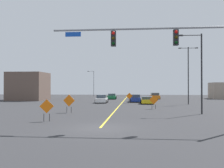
{
  "coord_description": "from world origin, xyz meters",
  "views": [
    {
      "loc": [
        2.42,
        -17.34,
        2.82
      ],
      "look_at": [
        -0.92,
        18.84,
        3.25
      ],
      "focal_mm": 40.75,
      "sensor_mm": 36.0,
      "label": 1
    }
  ],
  "objects_px": {
    "construction_sign_left_shoulder": "(69,101)",
    "car_blue_far": "(135,98)",
    "street_lamp_mid_left": "(188,71)",
    "car_green_passing": "(112,96)",
    "construction_sign_median_far": "(154,101)",
    "car_white_near": "(102,99)",
    "traffic_signal_assembly": "(177,47)",
    "car_orange_distant": "(155,96)",
    "construction_sign_right_lane": "(129,97)",
    "construction_sign_left_lane": "(47,107)",
    "street_lamp_far_left": "(93,82)",
    "street_lamp_near_left": "(200,69)",
    "car_yellow_mid": "(147,100)"
  },
  "relations": [
    {
      "from": "construction_sign_left_shoulder",
      "to": "car_green_passing",
      "type": "bearing_deg",
      "value": 86.72
    },
    {
      "from": "traffic_signal_assembly",
      "to": "car_blue_far",
      "type": "relative_size",
      "value": 2.8
    },
    {
      "from": "construction_sign_median_far",
      "to": "car_white_near",
      "type": "distance_m",
      "value": 14.66
    },
    {
      "from": "street_lamp_mid_left",
      "to": "construction_sign_left_lane",
      "type": "relative_size",
      "value": 5.12
    },
    {
      "from": "construction_sign_left_shoulder",
      "to": "car_white_near",
      "type": "bearing_deg",
      "value": 85.77
    },
    {
      "from": "street_lamp_far_left",
      "to": "car_orange_distant",
      "type": "height_order",
      "value": "street_lamp_far_left"
    },
    {
      "from": "construction_sign_left_shoulder",
      "to": "car_blue_far",
      "type": "height_order",
      "value": "construction_sign_left_shoulder"
    },
    {
      "from": "street_lamp_mid_left",
      "to": "construction_sign_right_lane",
      "type": "height_order",
      "value": "street_lamp_mid_left"
    },
    {
      "from": "street_lamp_mid_left",
      "to": "car_orange_distant",
      "type": "height_order",
      "value": "street_lamp_mid_left"
    },
    {
      "from": "car_yellow_mid",
      "to": "street_lamp_near_left",
      "type": "bearing_deg",
      "value": -73.2
    },
    {
      "from": "construction_sign_right_lane",
      "to": "car_blue_far",
      "type": "height_order",
      "value": "construction_sign_right_lane"
    },
    {
      "from": "construction_sign_median_far",
      "to": "street_lamp_far_left",
      "type": "bearing_deg",
      "value": 110.03
    },
    {
      "from": "construction_sign_left_lane",
      "to": "car_white_near",
      "type": "distance_m",
      "value": 24.69
    },
    {
      "from": "traffic_signal_assembly",
      "to": "car_orange_distant",
      "type": "relative_size",
      "value": 2.82
    },
    {
      "from": "construction_sign_left_lane",
      "to": "car_white_near",
      "type": "bearing_deg",
      "value": 87.05
    },
    {
      "from": "traffic_signal_assembly",
      "to": "construction_sign_left_shoulder",
      "type": "height_order",
      "value": "traffic_signal_assembly"
    },
    {
      "from": "traffic_signal_assembly",
      "to": "construction_sign_left_lane",
      "type": "height_order",
      "value": "traffic_signal_assembly"
    },
    {
      "from": "street_lamp_mid_left",
      "to": "car_orange_distant",
      "type": "xyz_separation_m",
      "value": [
        -4.02,
        18.36,
        -4.71
      ]
    },
    {
      "from": "construction_sign_left_shoulder",
      "to": "car_green_passing",
      "type": "xyz_separation_m",
      "value": [
        1.82,
        31.67,
        -0.63
      ]
    },
    {
      "from": "construction_sign_left_shoulder",
      "to": "car_white_near",
      "type": "xyz_separation_m",
      "value": [
        1.29,
        17.53,
        -0.56
      ]
    },
    {
      "from": "street_lamp_near_left",
      "to": "construction_sign_median_far",
      "type": "xyz_separation_m",
      "value": [
        -4.36,
        5.64,
        -3.58
      ]
    },
    {
      "from": "construction_sign_left_shoulder",
      "to": "car_orange_distant",
      "type": "height_order",
      "value": "construction_sign_left_shoulder"
    },
    {
      "from": "street_lamp_near_left",
      "to": "traffic_signal_assembly",
      "type": "bearing_deg",
      "value": -111.74
    },
    {
      "from": "street_lamp_near_left",
      "to": "car_blue_far",
      "type": "distance_m",
      "value": 22.24
    },
    {
      "from": "construction_sign_left_lane",
      "to": "street_lamp_near_left",
      "type": "bearing_deg",
      "value": 26.47
    },
    {
      "from": "car_yellow_mid",
      "to": "car_blue_far",
      "type": "distance_m",
      "value": 5.41
    },
    {
      "from": "car_yellow_mid",
      "to": "car_blue_far",
      "type": "relative_size",
      "value": 0.91
    },
    {
      "from": "traffic_signal_assembly",
      "to": "construction_sign_median_far",
      "type": "height_order",
      "value": "traffic_signal_assembly"
    },
    {
      "from": "construction_sign_left_lane",
      "to": "car_orange_distant",
      "type": "relative_size",
      "value": 0.4
    },
    {
      "from": "street_lamp_far_left",
      "to": "car_white_near",
      "type": "height_order",
      "value": "street_lamp_far_left"
    },
    {
      "from": "construction_sign_left_shoulder",
      "to": "car_blue_far",
      "type": "bearing_deg",
      "value": 70.71
    },
    {
      "from": "street_lamp_near_left",
      "to": "car_white_near",
      "type": "distance_m",
      "value": 22.14
    },
    {
      "from": "car_white_near",
      "to": "car_orange_distant",
      "type": "bearing_deg",
      "value": 56.02
    },
    {
      "from": "traffic_signal_assembly",
      "to": "car_orange_distant",
      "type": "xyz_separation_m",
      "value": [
        1.76,
        43.15,
        -4.81
      ]
    },
    {
      "from": "street_lamp_far_left",
      "to": "car_yellow_mid",
      "type": "distance_m",
      "value": 32.94
    },
    {
      "from": "construction_sign_left_lane",
      "to": "car_orange_distant",
      "type": "xyz_separation_m",
      "value": [
        11.78,
        40.24,
        -0.47
      ]
    },
    {
      "from": "car_green_passing",
      "to": "car_white_near",
      "type": "bearing_deg",
      "value": -92.11
    },
    {
      "from": "traffic_signal_assembly",
      "to": "car_blue_far",
      "type": "bearing_deg",
      "value": 95.24
    },
    {
      "from": "street_lamp_mid_left",
      "to": "car_yellow_mid",
      "type": "height_order",
      "value": "street_lamp_mid_left"
    },
    {
      "from": "construction_sign_left_shoulder",
      "to": "construction_sign_right_lane",
      "type": "bearing_deg",
      "value": 69.8
    },
    {
      "from": "street_lamp_mid_left",
      "to": "car_blue_far",
      "type": "height_order",
      "value": "street_lamp_mid_left"
    },
    {
      "from": "car_yellow_mid",
      "to": "car_green_passing",
      "type": "distance_m",
      "value": 17.69
    },
    {
      "from": "street_lamp_far_left",
      "to": "car_blue_far",
      "type": "relative_size",
      "value": 1.65
    },
    {
      "from": "car_yellow_mid",
      "to": "car_green_passing",
      "type": "xyz_separation_m",
      "value": [
        -7.39,
        16.07,
        0.01
      ]
    },
    {
      "from": "street_lamp_mid_left",
      "to": "car_blue_far",
      "type": "distance_m",
      "value": 11.44
    },
    {
      "from": "street_lamp_mid_left",
      "to": "car_white_near",
      "type": "xyz_separation_m",
      "value": [
        -14.53,
        2.77,
        -4.71
      ]
    },
    {
      "from": "street_lamp_far_left",
      "to": "car_yellow_mid",
      "type": "height_order",
      "value": "street_lamp_far_left"
    },
    {
      "from": "car_white_near",
      "to": "car_green_passing",
      "type": "relative_size",
      "value": 0.87
    },
    {
      "from": "construction_sign_median_far",
      "to": "car_green_passing",
      "type": "xyz_separation_m",
      "value": [
        -7.79,
        26.21,
        -0.48
      ]
    },
    {
      "from": "street_lamp_mid_left",
      "to": "car_white_near",
      "type": "relative_size",
      "value": 2.4
    }
  ]
}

